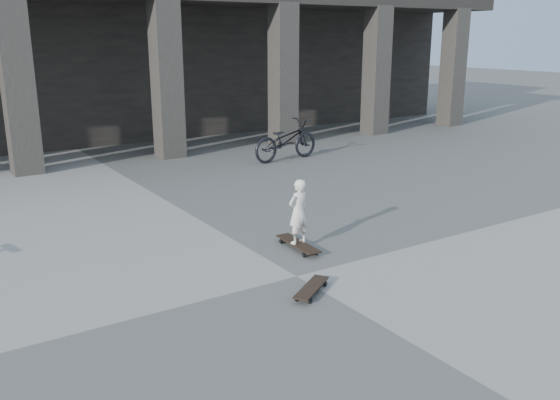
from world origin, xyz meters
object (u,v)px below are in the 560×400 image
skateboard_spare (311,288)px  child (298,212)px  longboard (298,244)px  bicycle (286,140)px

skateboard_spare → child: (0.77, 1.40, 0.52)m
longboard → bicycle: (3.49, 5.61, 0.44)m
child → bicycle: child is taller
longboard → child: (-0.00, -0.00, 0.51)m
longboard → bicycle: bearing=-28.6°
child → longboard: bearing=-143.8°
skateboard_spare → bicycle: bicycle is taller
skateboard_spare → child: bearing=27.8°
longboard → bicycle: 6.63m
child → bicycle: size_ratio=0.50×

